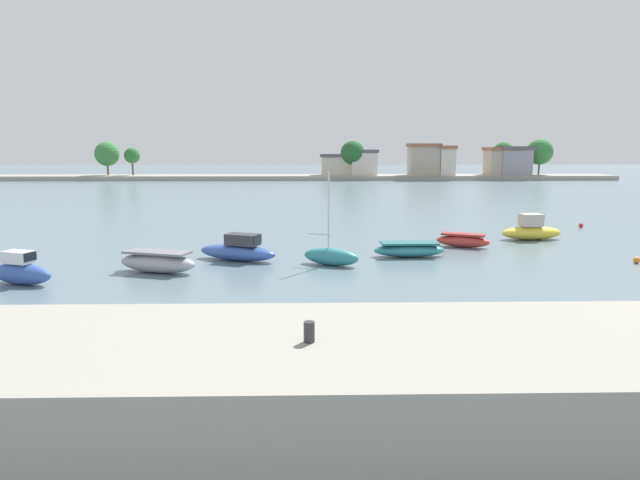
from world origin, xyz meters
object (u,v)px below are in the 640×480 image
object	(u,v)px
moored_boat_0	(21,271)
moored_boat_3	(331,256)
mooring_bollard	(309,332)
moored_boat_4	(409,250)
moored_boat_1	(158,262)
moored_boat_6	(531,231)
mooring_buoy_0	(637,260)
moored_boat_2	(238,250)
moored_boat_5	(463,241)
mooring_buoy_1	(581,225)

from	to	relation	value
moored_boat_0	moored_boat_3	distance (m)	16.48
mooring_bollard	moored_boat_4	size ratio (longest dim) A/B	0.11
moored_boat_4	moored_boat_1	bearing A→B (deg)	-165.56
moored_boat_0	moored_boat_6	xyz separation A→B (m)	(31.37, 13.13, -0.00)
mooring_bollard	mooring_buoy_0	world-z (taller)	mooring_bollard
moored_boat_3	moored_boat_1	bearing A→B (deg)	-143.22
moored_boat_2	mooring_buoy_0	size ratio (longest dim) A/B	13.33
moored_boat_0	moored_boat_6	world-z (taller)	moored_boat_6
moored_boat_0	moored_boat_4	bearing A→B (deg)	37.70
moored_boat_0	moored_boat_5	xyz separation A→B (m)	(25.34, 10.06, -0.22)
moored_boat_2	mooring_buoy_1	distance (m)	31.05
moored_boat_4	moored_boat_5	xyz separation A→B (m)	(4.35, 3.35, 0.01)
moored_boat_6	mooring_buoy_1	size ratio (longest dim) A/B	12.13
mooring_bollard	moored_boat_3	xyz separation A→B (m)	(1.33, 19.82, -2.15)
mooring_buoy_0	mooring_buoy_1	xyz separation A→B (m)	(3.96, 14.94, -0.00)
mooring_buoy_1	moored_boat_1	bearing A→B (deg)	-152.37
moored_boat_1	moored_boat_5	distance (m)	20.54
moored_boat_2	moored_boat_4	distance (m)	10.74
moored_boat_4	moored_boat_5	world-z (taller)	moored_boat_5
moored_boat_3	moored_boat_6	xyz separation A→B (m)	(15.45, 8.89, 0.13)
moored_boat_3	moored_boat_2	bearing A→B (deg)	-168.23
mooring_bollard	moored_boat_4	bearing A→B (deg)	73.97
moored_boat_2	moored_boat_3	xyz separation A→B (m)	(5.62, -1.54, -0.08)
moored_boat_5	moored_boat_1	bearing A→B (deg)	-135.44
mooring_bollard	moored_boat_4	world-z (taller)	mooring_bollard
mooring_bollard	moored_boat_2	size ratio (longest dim) A/B	0.09
moored_boat_2	moored_boat_5	bearing A→B (deg)	38.65
moored_boat_2	mooring_bollard	bearing A→B (deg)	-55.89
moored_boat_3	moored_boat_5	world-z (taller)	moored_boat_3
moored_boat_5	moored_boat_4	bearing A→B (deg)	-119.24
moored_boat_6	mooring_buoy_0	size ratio (longest dim) A/B	11.89
mooring_bollard	mooring_buoy_1	world-z (taller)	mooring_bollard
moored_boat_1	mooring_buoy_1	size ratio (longest dim) A/B	12.40
moored_boat_0	moored_boat_2	distance (m)	11.80
moored_boat_3	mooring_buoy_1	world-z (taller)	moored_boat_3
moored_boat_5	mooring_buoy_0	xyz separation A→B (m)	(8.92, -5.68, -0.26)
moored_boat_5	moored_boat_6	world-z (taller)	moored_boat_6
mooring_buoy_1	moored_boat_2	bearing A→B (deg)	-154.11
moored_boat_2	moored_boat_4	world-z (taller)	moored_boat_2
mooring_buoy_0	moored_boat_2	bearing A→B (deg)	176.68
moored_boat_2	mooring_buoy_1	xyz separation A→B (m)	(27.93, 13.56, -0.44)
moored_boat_2	moored_boat_6	size ratio (longest dim) A/B	1.12
mooring_bollard	moored_boat_1	world-z (taller)	mooring_bollard
mooring_bollard	mooring_buoy_0	xyz separation A→B (m)	(19.67, 19.97, -2.50)
mooring_bollard	moored_boat_6	world-z (taller)	mooring_bollard
moored_boat_5	mooring_buoy_1	world-z (taller)	moored_boat_5
moored_boat_2	mooring_buoy_1	size ratio (longest dim) A/B	13.60
mooring_bollard	moored_boat_0	xyz separation A→B (m)	(-14.59, 15.59, -2.02)
moored_boat_2	moored_boat_6	xyz separation A→B (m)	(21.07, 7.36, 0.04)
moored_boat_6	moored_boat_3	bearing A→B (deg)	-155.41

